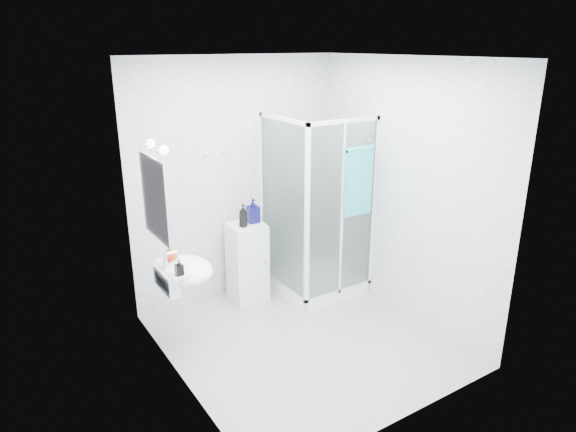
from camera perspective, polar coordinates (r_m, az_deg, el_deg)
room at (r=4.51m, az=1.88°, el=0.49°), size 2.40×2.60×2.60m
shower_enclosure at (r=5.76m, az=2.95°, el=-4.44°), size 0.90×0.95×2.00m
wall_basin at (r=4.64m, az=-11.57°, el=-6.04°), size 0.46×0.56×0.35m
mirror at (r=4.33m, az=-14.61°, el=1.90°), size 0.02×0.60×0.70m
vanity_lights at (r=4.25m, az=-14.43°, el=7.44°), size 0.10×0.40×0.08m
wall_hooks at (r=5.36m, az=-8.02°, el=6.82°), size 0.23×0.06×0.03m
storage_cabinet at (r=5.61m, az=-4.53°, el=-5.17°), size 0.39×0.40×0.89m
hand_towel at (r=5.31m, az=7.86°, el=4.02°), size 0.34×0.05×0.72m
shampoo_bottle_a at (r=5.33m, az=-5.00°, el=0.05°), size 0.10×0.10×0.24m
shampoo_bottle_b at (r=5.45m, az=-3.92°, el=0.60°), size 0.13×0.13×0.26m
soap_dispenser_orange at (r=4.65m, az=-12.97°, el=-4.14°), size 0.15×0.15×0.16m
soap_dispenser_black at (r=4.39m, az=-12.01°, el=-5.61°), size 0.06×0.06×0.14m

